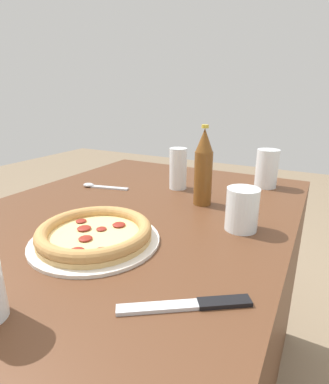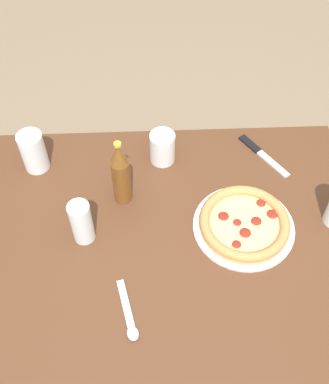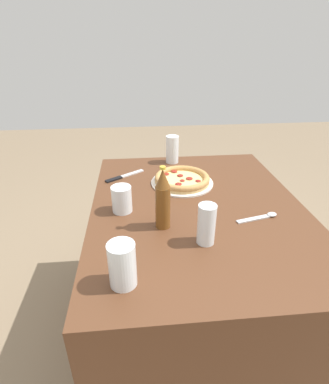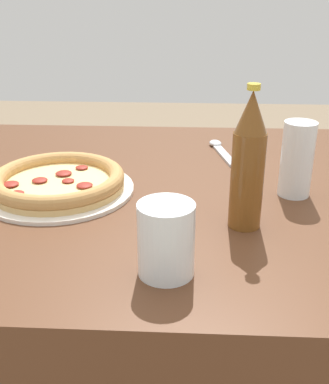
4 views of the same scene
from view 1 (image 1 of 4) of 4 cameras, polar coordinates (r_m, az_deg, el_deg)
table at (r=1.11m, az=-5.04°, el=-21.71°), size 1.16×0.91×0.76m
pizza_salami at (r=0.73m, az=-13.13°, el=-7.78°), size 0.31×0.31×0.04m
glass_mango_juice at (r=1.10m, az=2.59°, el=4.06°), size 0.06×0.06×0.15m
glass_cola at (r=0.79m, az=14.53°, el=-3.40°), size 0.08×0.08×0.11m
glass_iced_tea at (r=1.18m, az=18.87°, el=3.91°), size 0.08×0.08×0.14m
beer_bottle at (r=0.93m, az=7.42°, el=4.56°), size 0.06×0.06×0.25m
knife at (r=0.53m, az=5.11°, el=-20.61°), size 0.15×0.20×0.01m
spoon at (r=1.15m, az=-12.42°, el=1.07°), size 0.07×0.18×0.01m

